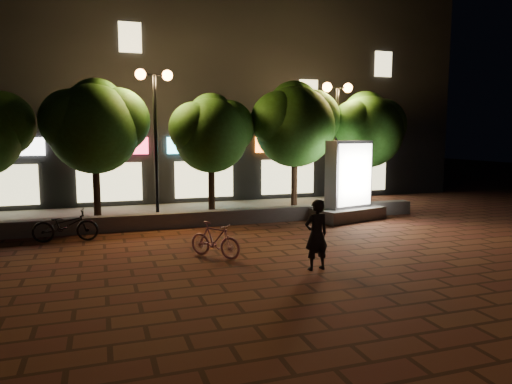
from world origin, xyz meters
name	(u,v)px	position (x,y,z in m)	size (l,w,h in m)	color
ground	(241,254)	(0.00, 0.00, 0.00)	(80.00, 80.00, 0.00)	#562E1B
retaining_wall	(207,218)	(0.00, 4.00, 0.25)	(16.00, 0.45, 0.50)	slate
sidewalk	(193,213)	(0.00, 6.50, 0.04)	(16.00, 5.00, 0.08)	slate
building_block	(167,96)	(-0.01, 12.99, 5.00)	(28.00, 8.12, 11.30)	black
tree_left	(96,123)	(-3.45, 5.46, 3.44)	(3.60, 3.00, 4.89)	black
tree_mid	(212,130)	(0.55, 5.46, 3.22)	(3.24, 2.70, 4.50)	black
tree_right	(296,121)	(3.86, 5.46, 3.57)	(3.72, 3.10, 5.07)	black
tree_far_right	(368,127)	(7.05, 5.46, 3.37)	(3.48, 2.90, 4.76)	black
street_lamp_left	(155,106)	(-1.50, 5.20, 4.03)	(1.26, 0.36, 5.18)	black
street_lamp_right	(337,113)	(5.50, 5.20, 3.89)	(1.26, 0.36, 4.98)	black
ad_kiosk	(348,188)	(5.10, 3.50, 1.15)	(2.89, 1.97, 2.85)	slate
scooter_pink	(215,240)	(-0.72, -0.13, 0.44)	(0.42, 1.48, 0.89)	#BA7890
rider	(316,235)	(1.21, -1.91, 0.81)	(0.59, 0.39, 1.62)	black
scooter_parked	(65,225)	(-4.37, 2.93, 0.47)	(0.63, 1.80, 0.95)	black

